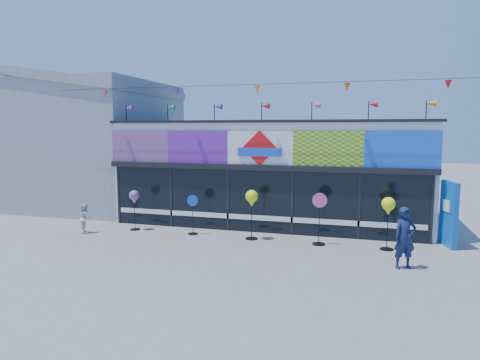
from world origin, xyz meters
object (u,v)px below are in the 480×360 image
at_px(adult_man, 405,238).
at_px(spinner_0, 134,198).
at_px(spinner_1, 193,214).
at_px(child, 85,218).
at_px(spinner_2, 252,200).
at_px(spinner_4, 388,208).
at_px(blue_sign, 449,214).
at_px(spinner_3, 319,217).

bearing_deg(adult_man, spinner_0, 144.68).
bearing_deg(spinner_1, child, -167.60).
bearing_deg(spinner_2, adult_man, -21.35).
bearing_deg(spinner_4, adult_man, -78.85).
relative_size(blue_sign, spinner_0, 1.41).
relative_size(spinner_4, child, 1.55).
height_order(spinner_4, adult_man, adult_man).
relative_size(spinner_4, adult_man, 0.99).
xyz_separation_m(blue_sign, adult_man, (-1.55, -2.76, -0.22)).
relative_size(blue_sign, spinner_2, 1.24).
relative_size(spinner_3, adult_man, 1.01).
height_order(spinner_0, spinner_4, spinner_4).
height_order(spinner_0, spinner_2, spinner_2).
height_order(blue_sign, spinner_4, blue_sign).
bearing_deg(spinner_2, spinner_1, 177.79).
bearing_deg(spinner_2, spinner_3, -1.81).
height_order(spinner_3, spinner_4, spinner_3).
xyz_separation_m(blue_sign, spinner_0, (-10.88, -0.78, 0.14)).
distance_m(blue_sign, child, 12.52).
height_order(spinner_2, adult_man, spinner_2).
relative_size(spinner_3, child, 1.59).
distance_m(spinner_1, child, 3.97).
distance_m(blue_sign, spinner_0, 10.91).
bearing_deg(spinner_3, blue_sign, 13.52).
height_order(spinner_1, child, spinner_1).
xyz_separation_m(blue_sign, spinner_3, (-4.02, -0.97, -0.16)).
distance_m(spinner_3, child, 8.41).
xyz_separation_m(spinner_1, adult_man, (6.97, -1.95, 0.09)).
relative_size(spinner_0, spinner_4, 0.90).
xyz_separation_m(blue_sign, spinner_2, (-6.32, -0.89, 0.31)).
relative_size(spinner_3, spinner_4, 1.02).
distance_m(spinner_0, spinner_3, 6.87).
bearing_deg(blue_sign, spinner_3, -179.66).
bearing_deg(spinner_1, blue_sign, 5.42).
xyz_separation_m(blue_sign, spinner_4, (-1.90, -0.98, 0.28)).
relative_size(spinner_1, child, 1.33).
distance_m(adult_man, child, 10.90).
height_order(spinner_1, spinner_3, spinner_3).
xyz_separation_m(spinner_2, child, (-6.08, -0.77, -0.83)).
xyz_separation_m(spinner_2, spinner_4, (4.42, -0.09, -0.03)).
bearing_deg(spinner_4, spinner_3, 179.65).
xyz_separation_m(spinner_4, child, (-10.49, -0.68, -0.80)).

